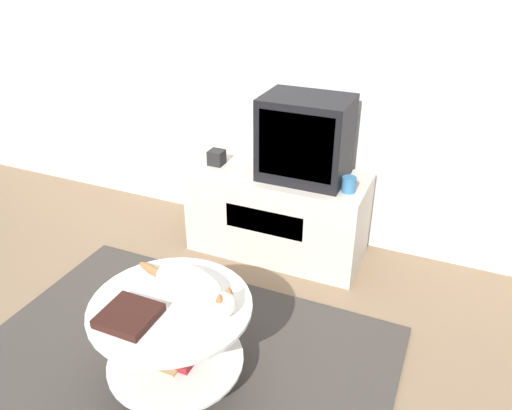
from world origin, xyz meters
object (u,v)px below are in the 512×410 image
at_px(dvd_box, 129,316).
at_px(tv, 305,138).
at_px(cat, 192,286).
at_px(speaker, 217,157).

bearing_deg(dvd_box, tv, 79.22).
relative_size(dvd_box, cat, 0.38).
height_order(speaker, cat, speaker).
relative_size(tv, dvd_box, 2.33).
height_order(tv, cat, tv).
height_order(tv, dvd_box, tv).
xyz_separation_m(speaker, cat, (0.47, -1.13, -0.08)).
relative_size(tv, cat, 0.89).
bearing_deg(tv, cat, -95.11).
height_order(speaker, dvd_box, speaker).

